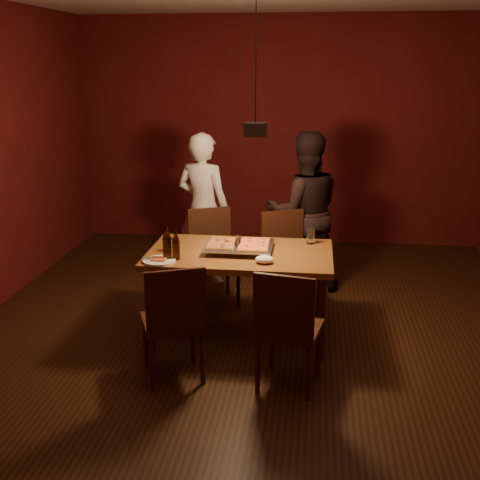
# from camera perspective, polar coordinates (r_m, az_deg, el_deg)

# --- Properties ---
(room_shell) EXTENTS (6.00, 6.00, 6.00)m
(room_shell) POSITION_cam_1_polar(r_m,az_deg,el_deg) (4.66, 1.43, 6.17)
(room_shell) COLOR #341E0E
(room_shell) RESTS_ON ground
(dining_table) EXTENTS (1.50, 0.90, 0.75)m
(dining_table) POSITION_cam_1_polar(r_m,az_deg,el_deg) (4.93, 0.00, -1.93)
(dining_table) COLOR brown
(dining_table) RESTS_ON floor
(chair_far_left) EXTENTS (0.56, 0.56, 0.49)m
(chair_far_left) POSITION_cam_1_polar(r_m,az_deg,el_deg) (5.77, -2.65, -0.63)
(chair_far_left) COLOR #38190F
(chair_far_left) RESTS_ON floor
(chair_far_right) EXTENTS (0.56, 0.56, 0.49)m
(chair_far_right) POSITION_cam_1_polar(r_m,az_deg,el_deg) (5.68, 4.37, -0.96)
(chair_far_right) COLOR #38190F
(chair_far_right) RESTS_ON floor
(chair_near_left) EXTENTS (0.55, 0.55, 0.49)m
(chair_near_left) POSITION_cam_1_polar(r_m,az_deg,el_deg) (4.30, -6.28, -6.88)
(chair_near_left) COLOR #38190F
(chair_near_left) RESTS_ON floor
(chair_near_right) EXTENTS (0.49, 0.49, 0.49)m
(chair_near_right) POSITION_cam_1_polar(r_m,az_deg,el_deg) (4.18, 4.48, -7.54)
(chair_near_right) COLOR #38190F
(chair_near_right) RESTS_ON floor
(pizza_tray) EXTENTS (0.58, 0.49, 0.05)m
(pizza_tray) POSITION_cam_1_polar(r_m,az_deg,el_deg) (4.93, -0.09, -0.73)
(pizza_tray) COLOR silver
(pizza_tray) RESTS_ON dining_table
(pizza_meat) EXTENTS (0.22, 0.35, 0.02)m
(pizza_meat) POSITION_cam_1_polar(r_m,az_deg,el_deg) (4.95, -1.72, -0.28)
(pizza_meat) COLOR maroon
(pizza_meat) RESTS_ON pizza_tray
(pizza_cheese) EXTENTS (0.25, 0.39, 0.02)m
(pizza_cheese) POSITION_cam_1_polar(r_m,az_deg,el_deg) (4.91, 1.34, -0.41)
(pizza_cheese) COLOR gold
(pizza_cheese) RESTS_ON pizza_tray
(spatula) EXTENTS (0.13, 0.25, 0.04)m
(spatula) POSITION_cam_1_polar(r_m,az_deg,el_deg) (4.94, -0.19, -0.24)
(spatula) COLOR silver
(spatula) RESTS_ON pizza_tray
(beer_bottle_a) EXTENTS (0.07, 0.07, 0.26)m
(beer_bottle_a) POSITION_cam_1_polar(r_m,az_deg,el_deg) (4.72, -6.94, -0.30)
(beer_bottle_a) COLOR black
(beer_bottle_a) RESTS_ON dining_table
(beer_bottle_b) EXTENTS (0.06, 0.06, 0.23)m
(beer_bottle_b) POSITION_cam_1_polar(r_m,az_deg,el_deg) (4.71, -6.09, -0.53)
(beer_bottle_b) COLOR black
(beer_bottle_b) RESTS_ON dining_table
(water_glass_left) EXTENTS (0.07, 0.07, 0.11)m
(water_glass_left) POSITION_cam_1_polar(r_m,az_deg,el_deg) (4.94, -6.53, -0.45)
(water_glass_left) COLOR silver
(water_glass_left) RESTS_ON dining_table
(water_glass_right) EXTENTS (0.07, 0.07, 0.14)m
(water_glass_right) POSITION_cam_1_polar(r_m,az_deg,el_deg) (5.14, 6.71, 0.41)
(water_glass_right) COLOR silver
(water_glass_right) RESTS_ON dining_table
(plate_slice) EXTENTS (0.25, 0.25, 0.03)m
(plate_slice) POSITION_cam_1_polar(r_m,az_deg,el_deg) (4.71, -7.68, -1.94)
(plate_slice) COLOR white
(plate_slice) RESTS_ON dining_table
(napkin) EXTENTS (0.14, 0.11, 0.06)m
(napkin) POSITION_cam_1_polar(r_m,az_deg,el_deg) (4.63, 2.34, -1.86)
(napkin) COLOR white
(napkin) RESTS_ON dining_table
(diner_white) EXTENTS (0.66, 0.53, 1.57)m
(diner_white) POSITION_cam_1_polar(r_m,az_deg,el_deg) (6.21, -3.50, 2.98)
(diner_white) COLOR white
(diner_white) RESTS_ON floor
(diner_dark) EXTENTS (0.90, 0.77, 1.60)m
(diner_dark) POSITION_cam_1_polar(r_m,az_deg,el_deg) (6.03, 6.11, 2.64)
(diner_dark) COLOR black
(diner_dark) RESTS_ON floor
(pendant_lamp) EXTENTS (0.18, 0.18, 1.10)m
(pendant_lamp) POSITION_cam_1_polar(r_m,az_deg,el_deg) (4.61, 1.46, 10.58)
(pendant_lamp) COLOR black
(pendant_lamp) RESTS_ON ceiling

